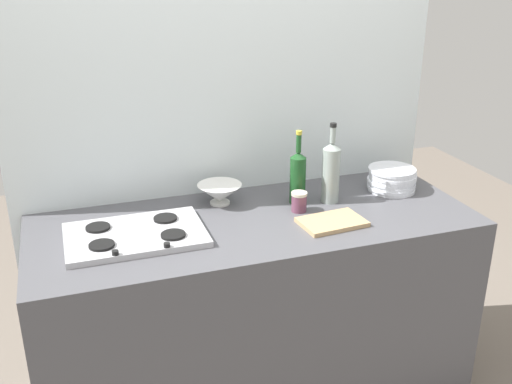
# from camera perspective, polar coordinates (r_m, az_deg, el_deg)

# --- Properties ---
(counter_block) EXTENTS (1.80, 0.70, 0.90)m
(counter_block) POSITION_cam_1_polar(r_m,az_deg,el_deg) (2.62, 0.00, -11.63)
(counter_block) COLOR #4C4C51
(counter_block) RESTS_ON ground
(backsplash_panel) EXTENTS (1.90, 0.06, 2.21)m
(backsplash_panel) POSITION_cam_1_polar(r_m,az_deg,el_deg) (2.67, -2.64, 4.57)
(backsplash_panel) COLOR silver
(backsplash_panel) RESTS_ON ground
(stovetop_hob) EXTENTS (0.52, 0.35, 0.04)m
(stovetop_hob) POSITION_cam_1_polar(r_m,az_deg,el_deg) (2.29, -11.53, -4.06)
(stovetop_hob) COLOR #B2B2B7
(stovetop_hob) RESTS_ON counter_block
(plate_stack) EXTENTS (0.22, 0.22, 0.11)m
(plate_stack) POSITION_cam_1_polar(r_m,az_deg,el_deg) (2.75, 12.93, 1.22)
(plate_stack) COLOR white
(plate_stack) RESTS_ON counter_block
(wine_bottle_leftmost) EXTENTS (0.08, 0.08, 0.35)m
(wine_bottle_leftmost) POSITION_cam_1_polar(r_m,az_deg,el_deg) (2.54, 7.23, 1.99)
(wine_bottle_leftmost) COLOR gray
(wine_bottle_leftmost) RESTS_ON counter_block
(wine_bottle_mid_left) EXTENTS (0.07, 0.07, 0.32)m
(wine_bottle_mid_left) POSITION_cam_1_polar(r_m,az_deg,el_deg) (2.53, 4.04, 1.53)
(wine_bottle_mid_left) COLOR #19471E
(wine_bottle_mid_left) RESTS_ON counter_block
(mixing_bowl) EXTENTS (0.19, 0.19, 0.09)m
(mixing_bowl) POSITION_cam_1_polar(r_m,az_deg,el_deg) (2.54, -3.51, -0.13)
(mixing_bowl) COLOR white
(mixing_bowl) RESTS_ON counter_block
(condiment_jar_front) EXTENTS (0.07, 0.07, 0.08)m
(condiment_jar_front) POSITION_cam_1_polar(r_m,az_deg,el_deg) (2.47, 4.16, -0.93)
(condiment_jar_front) COLOR #66384C
(condiment_jar_front) RESTS_ON counter_block
(cutting_board) EXTENTS (0.27, 0.19, 0.02)m
(cutting_board) POSITION_cam_1_polar(r_m,az_deg,el_deg) (2.38, 7.32, -2.89)
(cutting_board) COLOR tan
(cutting_board) RESTS_ON counter_block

